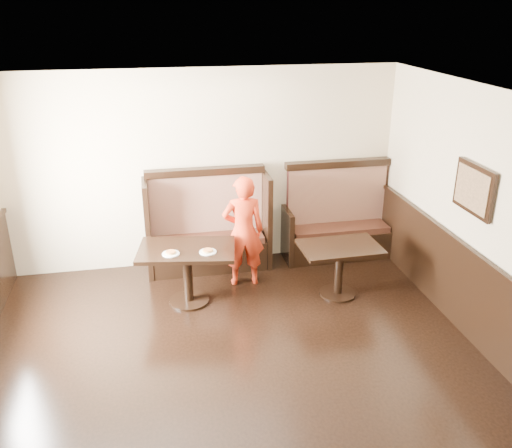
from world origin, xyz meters
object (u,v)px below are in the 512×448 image
object	(u,v)px
booth_main	(208,232)
table_neighbor	(340,258)
booth_neighbor	(337,225)
table_main	(187,261)
child	(243,231)

from	to	relation	value
booth_main	table_neighbor	xyz separation A→B (m)	(1.57, -1.18, 0.00)
booth_neighbor	table_main	distance (m)	2.52
booth_neighbor	child	bearing A→B (deg)	-158.50
child	booth_main	bearing A→B (deg)	-53.73
table_neighbor	child	bearing A→B (deg)	152.73
table_neighbor	booth_neighbor	bearing A→B (deg)	70.64
booth_neighbor	table_neighbor	xyz separation A→B (m)	(-0.38, -1.17, 0.05)
booth_neighbor	table_main	xyz separation A→B (m)	(-2.33, -0.98, 0.10)
booth_neighbor	table_neighbor	size ratio (longest dim) A/B	1.61
table_main	table_neighbor	world-z (taller)	table_main
table_main	child	bearing A→B (deg)	34.62
booth_main	booth_neighbor	bearing A→B (deg)	-0.05
table_main	table_neighbor	xyz separation A→B (m)	(1.94, -0.20, -0.06)
table_main	table_neighbor	distance (m)	1.95
table_main	child	world-z (taller)	child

